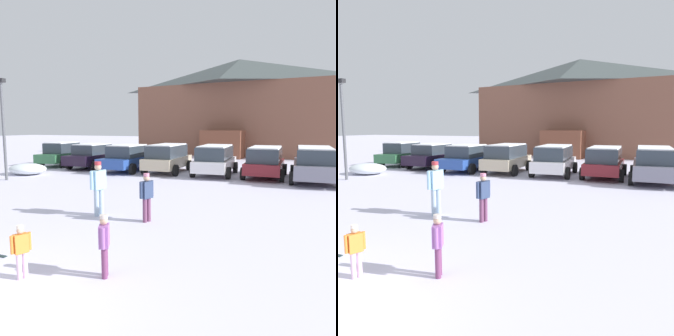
% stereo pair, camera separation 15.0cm
% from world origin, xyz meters
% --- Properties ---
extents(ski_lodge, '(19.16, 11.43, 9.33)m').
position_xyz_m(ski_lodge, '(-1.97, 31.06, 4.72)').
color(ski_lodge, brown).
rests_on(ski_lodge, ground).
extents(parked_green_coupe, '(2.35, 4.36, 1.64)m').
position_xyz_m(parked_green_coupe, '(-11.16, 15.86, 0.82)').
color(parked_green_coupe, '#336E44').
rests_on(parked_green_coupe, ground).
extents(parked_black_sedan, '(2.33, 4.65, 1.60)m').
position_xyz_m(parked_black_sedan, '(-8.41, 15.66, 0.81)').
color(parked_black_sedan, black).
rests_on(parked_black_sedan, ground).
extents(parked_blue_hatchback, '(2.27, 4.63, 1.62)m').
position_xyz_m(parked_blue_hatchback, '(-5.43, 15.18, 0.82)').
color(parked_blue_hatchback, '#27499A').
rests_on(parked_blue_hatchback, ground).
extents(parked_beige_suv, '(2.24, 4.13, 1.69)m').
position_xyz_m(parked_beige_suv, '(-2.92, 15.43, 0.91)').
color(parked_beige_suv, '#C1B092').
rests_on(parked_beige_suv, ground).
extents(parked_white_suv, '(2.35, 4.30, 1.68)m').
position_xyz_m(parked_white_suv, '(-0.02, 15.50, 0.90)').
color(parked_white_suv, silver).
rests_on(parked_white_suv, ground).
extents(parked_maroon_van, '(2.21, 4.12, 1.66)m').
position_xyz_m(parked_maroon_van, '(2.67, 15.71, 0.89)').
color(parked_maroon_van, maroon).
rests_on(parked_maroon_van, ground).
extents(parked_grey_wagon, '(2.34, 4.80, 1.73)m').
position_xyz_m(parked_grey_wagon, '(5.07, 15.29, 0.93)').
color(parked_grey_wagon, slate).
rests_on(parked_grey_wagon, ground).
extents(skier_adult_in_blue_parka, '(0.33, 0.61, 1.67)m').
position_xyz_m(skier_adult_in_blue_parka, '(-1.04, 5.83, 0.94)').
color(skier_adult_in_blue_parka, '#9EB5CC').
rests_on(skier_adult_in_blue_parka, ground).
extents(skier_child_in_orange_jacket, '(0.22, 0.35, 0.99)m').
position_xyz_m(skier_child_in_orange_jacket, '(0.20, 1.75, 0.56)').
color(skier_child_in_orange_jacket, silver).
rests_on(skier_child_in_orange_jacket, ground).
extents(skier_teen_in_navy_coat, '(0.30, 0.50, 1.41)m').
position_xyz_m(skier_teen_in_navy_coat, '(0.63, 5.81, 0.79)').
color(skier_teen_in_navy_coat, '#6C3C5D').
rests_on(skier_teen_in_navy_coat, ground).
extents(skier_child_in_purple_jacket, '(0.28, 0.39, 1.16)m').
position_xyz_m(skier_child_in_purple_jacket, '(1.52, 2.40, 0.66)').
color(skier_child_in_purple_jacket, '#6F3660').
rests_on(skier_child_in_purple_jacket, ground).
extents(lamp_post, '(0.44, 0.24, 5.08)m').
position_xyz_m(lamp_post, '(-9.37, 9.56, 2.88)').
color(lamp_post, '#515459').
rests_on(lamp_post, ground).
extents(plowed_snow_pile, '(2.24, 1.80, 0.62)m').
position_xyz_m(plowed_snow_pile, '(-9.96, 11.50, 0.31)').
color(plowed_snow_pile, white).
rests_on(plowed_snow_pile, ground).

